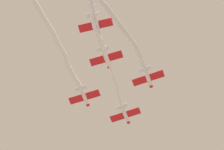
# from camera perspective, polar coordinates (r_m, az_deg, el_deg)

# --- Properties ---
(airplane_lead) EXTENTS (5.04, 6.53, 1.63)m
(airplane_lead) POSITION_cam_1_polar(r_m,az_deg,el_deg) (73.09, 2.16, -6.44)
(airplane_lead) COLOR white
(smoke_trail_lead) EXTENTS (18.61, 9.36, 1.85)m
(smoke_trail_lead) POSITION_cam_1_polar(r_m,az_deg,el_deg) (67.21, -0.62, 1.96)
(smoke_trail_lead) COLOR white
(airplane_left_wing) EXTENTS (5.03, 6.49, 1.63)m
(airplane_left_wing) POSITION_cam_1_polar(r_m,az_deg,el_deg) (70.73, -4.52, -3.51)
(airplane_left_wing) COLOR white
(smoke_trail_left_wing) EXTENTS (25.30, 8.62, 2.91)m
(smoke_trail_left_wing) POSITION_cam_1_polar(r_m,az_deg,el_deg) (64.76, -10.02, 6.96)
(smoke_trail_left_wing) COLOR white
(airplane_right_wing) EXTENTS (5.04, 6.53, 1.63)m
(airplane_right_wing) POSITION_cam_1_polar(r_m,az_deg,el_deg) (69.78, 5.90, -0.44)
(airplane_right_wing) COLOR white
(smoke_trail_right_wing) EXTENTS (23.04, 3.69, 2.07)m
(smoke_trail_right_wing) POSITION_cam_1_polar(r_m,az_deg,el_deg) (64.71, 0.46, 8.66)
(smoke_trail_right_wing) COLOR white
(airplane_slot) EXTENTS (5.02, 6.46, 1.63)m
(airplane_slot) POSITION_cam_1_polar(r_m,az_deg,el_deg) (67.20, -0.96, 2.81)
(airplane_slot) COLOR white
(airplane_trail) EXTENTS (4.97, 6.35, 1.63)m
(airplane_trail) POSITION_cam_1_polar(r_m,az_deg,el_deg) (65.75, -2.70, 8.15)
(airplane_trail) COLOR white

